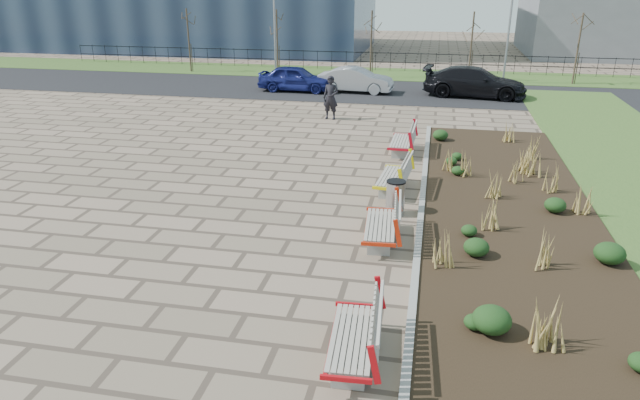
% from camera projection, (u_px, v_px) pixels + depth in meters
% --- Properties ---
extents(ground, '(120.00, 120.00, 0.00)m').
position_uv_depth(ground, '(220.00, 288.00, 11.70)').
color(ground, '#7D6856').
rests_on(ground, ground).
extents(planting_bed, '(4.50, 18.00, 0.10)m').
position_uv_depth(planting_bed, '(510.00, 216.00, 15.10)').
color(planting_bed, black).
rests_on(planting_bed, ground).
extents(planting_curb, '(0.16, 18.00, 0.15)m').
position_uv_depth(planting_curb, '(421.00, 208.00, 15.51)').
color(planting_curb, gray).
rests_on(planting_curb, ground).
extents(grass_verge_far, '(80.00, 5.00, 0.04)m').
position_uv_depth(grass_verge_far, '(373.00, 74.00, 37.23)').
color(grass_verge_far, '#33511E').
rests_on(grass_verge_far, ground).
extents(road, '(80.00, 7.00, 0.02)m').
position_uv_depth(road, '(361.00, 91.00, 31.76)').
color(road, black).
rests_on(road, ground).
extents(bench_a, '(1.02, 2.15, 1.00)m').
position_uv_depth(bench_a, '(352.00, 334.00, 9.32)').
color(bench_a, '#BB0C13').
rests_on(bench_a, ground).
extents(bench_b, '(1.03, 2.15, 1.00)m').
position_uv_depth(bench_b, '(380.00, 223.00, 13.55)').
color(bench_b, red).
rests_on(bench_b, ground).
extents(bench_c, '(1.09, 2.17, 1.00)m').
position_uv_depth(bench_c, '(392.00, 175.00, 16.81)').
color(bench_c, yellow).
rests_on(bench_c, ground).
extents(bench_d, '(0.97, 2.13, 1.00)m').
position_uv_depth(bench_d, '(401.00, 139.00, 20.45)').
color(bench_d, '#B10B1B').
rests_on(bench_d, ground).
extents(litter_bin, '(0.49, 0.49, 0.93)m').
position_uv_depth(litter_bin, '(395.00, 198.00, 15.15)').
color(litter_bin, '#B2B2B7').
rests_on(litter_bin, ground).
extents(pedestrian, '(0.75, 0.54, 1.91)m').
position_uv_depth(pedestrian, '(331.00, 98.00, 25.18)').
color(pedestrian, black).
rests_on(pedestrian, ground).
extents(car_blue, '(4.12, 1.72, 1.39)m').
position_uv_depth(car_blue, '(296.00, 78.00, 31.39)').
color(car_blue, navy).
rests_on(car_blue, road).
extents(car_silver, '(4.14, 1.71, 1.33)m').
position_uv_depth(car_silver, '(356.00, 80.00, 31.10)').
color(car_silver, gray).
rests_on(car_silver, road).
extents(car_black, '(5.53, 2.80, 1.54)m').
position_uv_depth(car_black, '(475.00, 82.00, 29.91)').
color(car_black, black).
rests_on(car_black, road).
extents(tree_a, '(1.40, 1.40, 4.00)m').
position_uv_depth(tree_a, '(189.00, 40.00, 37.32)').
color(tree_a, '#4C3D2D').
rests_on(tree_a, grass_verge_far).
extents(tree_b, '(1.40, 1.40, 4.00)m').
position_uv_depth(tree_b, '(277.00, 42.00, 36.23)').
color(tree_b, '#4C3D2D').
rests_on(tree_b, grass_verge_far).
extents(tree_c, '(1.40, 1.40, 4.00)m').
position_uv_depth(tree_c, '(371.00, 44.00, 35.13)').
color(tree_c, '#4C3D2D').
rests_on(tree_c, grass_verge_far).
extents(tree_d, '(1.40, 1.40, 4.00)m').
position_uv_depth(tree_d, '(471.00, 47.00, 34.03)').
color(tree_d, '#4C3D2D').
rests_on(tree_d, grass_verge_far).
extents(tree_e, '(1.40, 1.40, 4.00)m').
position_uv_depth(tree_e, '(578.00, 49.00, 32.93)').
color(tree_e, '#4C3D2D').
rests_on(tree_e, grass_verge_far).
extents(lamp_west, '(0.24, 0.60, 6.00)m').
position_uv_depth(lamp_west, '(275.00, 27.00, 35.40)').
color(lamp_west, gray).
rests_on(lamp_west, grass_verge_far).
extents(lamp_east, '(0.24, 0.60, 6.00)m').
position_uv_depth(lamp_east, '(509.00, 31.00, 32.84)').
color(lamp_east, gray).
rests_on(lamp_east, grass_verge_far).
extents(railing_fence, '(44.00, 0.10, 1.20)m').
position_uv_depth(railing_fence, '(376.00, 61.00, 38.38)').
color(railing_fence, black).
rests_on(railing_fence, grass_verge_far).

